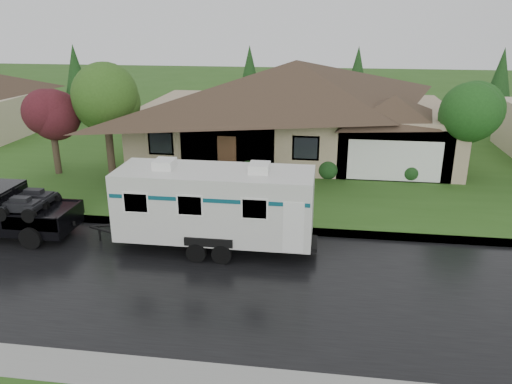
# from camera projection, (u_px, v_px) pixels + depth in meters

# --- Properties ---
(ground) EXTENTS (140.00, 140.00, 0.00)m
(ground) POSITION_uv_depth(u_px,v_px,m) (213.00, 253.00, 18.23)
(ground) COLOR #2D551A
(ground) RESTS_ON ground
(road) EXTENTS (140.00, 8.00, 0.01)m
(road) POSITION_uv_depth(u_px,v_px,m) (200.00, 280.00, 16.36)
(road) COLOR black
(road) RESTS_ON ground
(curb) EXTENTS (140.00, 0.50, 0.15)m
(curb) POSITION_uv_depth(u_px,v_px,m) (225.00, 227.00, 20.30)
(curb) COLOR gray
(curb) RESTS_ON ground
(lawn) EXTENTS (140.00, 26.00, 0.15)m
(lawn) POSITION_uv_depth(u_px,v_px,m) (264.00, 149.00, 32.20)
(lawn) COLOR #2D551A
(lawn) RESTS_ON ground
(house_main) EXTENTS (19.44, 10.80, 6.90)m
(house_main) POSITION_uv_depth(u_px,v_px,m) (300.00, 98.00, 29.64)
(house_main) COLOR tan
(house_main) RESTS_ON lawn
(tree_left_green) EXTENTS (3.46, 3.46, 5.72)m
(tree_left_green) POSITION_uv_depth(u_px,v_px,m) (105.00, 99.00, 25.89)
(tree_left_green) COLOR #382B1E
(tree_left_green) RESTS_ON lawn
(tree_red) EXTENTS (2.76, 2.76, 4.58)m
(tree_red) POSITION_uv_depth(u_px,v_px,m) (51.00, 115.00, 25.93)
(tree_red) COLOR #382B1E
(tree_red) RESTS_ON lawn
(tree_right_green) EXTENTS (3.01, 3.01, 4.98)m
(tree_right_green) POSITION_uv_depth(u_px,v_px,m) (472.00, 114.00, 24.65)
(tree_right_green) COLOR #382B1E
(tree_right_green) RESTS_ON lawn
(shrub_row) EXTENTS (13.60, 1.00, 1.00)m
(shrub_row) POSITION_uv_depth(u_px,v_px,m) (288.00, 166.00, 26.43)
(shrub_row) COLOR #143814
(shrub_row) RESTS_ON lawn
(travel_trailer) EXTENTS (7.46, 2.62, 3.35)m
(travel_trailer) POSITION_uv_depth(u_px,v_px,m) (215.00, 203.00, 18.05)
(travel_trailer) COLOR silver
(travel_trailer) RESTS_ON ground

